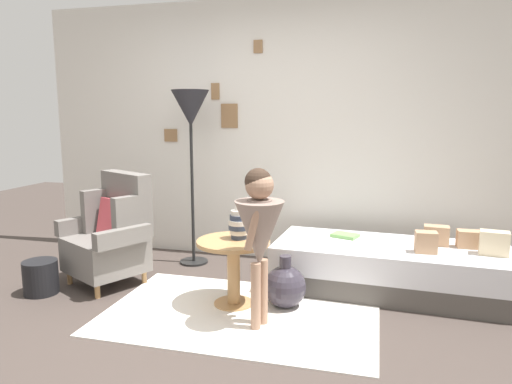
# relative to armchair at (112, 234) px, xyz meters

# --- Properties ---
(ground_plane) EXTENTS (12.00, 12.00, 0.00)m
(ground_plane) POSITION_rel_armchair_xyz_m (1.13, -0.84, -0.44)
(ground_plane) COLOR #423833
(gallery_wall) EXTENTS (4.80, 0.12, 2.60)m
(gallery_wall) POSITION_rel_armchair_xyz_m (1.13, 1.11, 0.86)
(gallery_wall) COLOR silver
(gallery_wall) RESTS_ON ground
(rug) EXTENTS (2.01, 1.29, 0.01)m
(rug) POSITION_rel_armchair_xyz_m (1.29, -0.37, -0.43)
(rug) COLOR silver
(rug) RESTS_ON ground
(armchair) EXTENTS (0.90, 0.82, 0.97)m
(armchair) POSITION_rel_armchair_xyz_m (0.00, 0.00, 0.00)
(armchair) COLOR tan
(armchair) RESTS_ON ground
(daybed) EXTENTS (1.95, 0.92, 0.40)m
(daybed) POSITION_rel_armchair_xyz_m (2.37, 0.39, -0.24)
(daybed) COLOR #4C4742
(daybed) RESTS_ON ground
(pillow_head) EXTENTS (0.23, 0.15, 0.19)m
(pillow_head) POSITION_rel_armchair_xyz_m (3.14, 0.31, 0.06)
(pillow_head) COLOR beige
(pillow_head) RESTS_ON daybed
(pillow_mid) EXTENTS (0.19, 0.12, 0.14)m
(pillow_mid) POSITION_rel_armchair_xyz_m (2.99, 0.48, 0.03)
(pillow_mid) COLOR tan
(pillow_mid) RESTS_ON daybed
(pillow_back) EXTENTS (0.21, 0.13, 0.16)m
(pillow_back) POSITION_rel_armchair_xyz_m (2.74, 0.50, 0.04)
(pillow_back) COLOR tan
(pillow_back) RESTS_ON daybed
(pillow_extra) EXTENTS (0.17, 0.13, 0.17)m
(pillow_extra) POSITION_rel_armchair_xyz_m (2.63, 0.24, 0.05)
(pillow_extra) COLOR tan
(pillow_extra) RESTS_ON daybed
(side_table) EXTENTS (0.57, 0.57, 0.52)m
(side_table) POSITION_rel_armchair_xyz_m (1.19, -0.22, -0.06)
(side_table) COLOR tan
(side_table) RESTS_ON ground
(vase_striped) EXTENTS (0.16, 0.16, 0.28)m
(vase_striped) POSITION_rel_armchair_xyz_m (1.22, -0.17, 0.20)
(vase_striped) COLOR #2D384C
(vase_striped) RESTS_ON side_table
(floor_lamp) EXTENTS (0.36, 0.36, 1.71)m
(floor_lamp) POSITION_rel_armchair_xyz_m (0.48, 0.69, 1.02)
(floor_lamp) COLOR black
(floor_lamp) RESTS_ON ground
(person_child) EXTENTS (0.34, 0.34, 1.13)m
(person_child) POSITION_rel_armchair_xyz_m (1.48, -0.55, 0.28)
(person_child) COLOR #A37A60
(person_child) RESTS_ON ground
(book_on_daybed) EXTENTS (0.26, 0.22, 0.03)m
(book_on_daybed) POSITION_rel_armchair_xyz_m (1.98, 0.56, -0.02)
(book_on_daybed) COLOR #73AB5B
(book_on_daybed) RESTS_ON daybed
(demijohn_near) EXTENTS (0.33, 0.33, 0.41)m
(demijohn_near) POSITION_rel_armchair_xyz_m (1.59, -0.16, -0.27)
(demijohn_near) COLOR #332D38
(demijohn_near) RESTS_ON ground
(magazine_basket) EXTENTS (0.28, 0.28, 0.28)m
(magazine_basket) POSITION_rel_armchair_xyz_m (-0.44, -0.40, -0.30)
(magazine_basket) COLOR black
(magazine_basket) RESTS_ON ground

